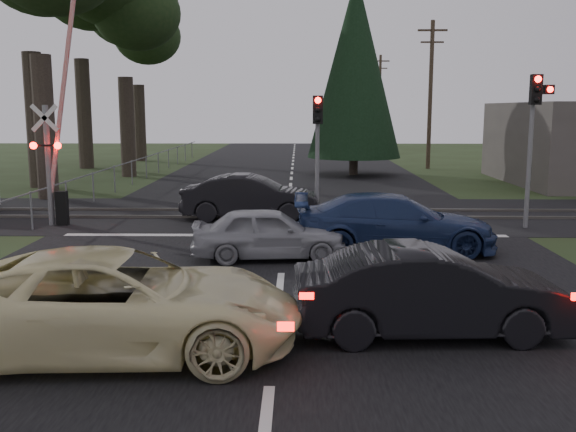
{
  "coord_description": "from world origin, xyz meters",
  "views": [
    {
      "loc": [
        0.38,
        -10.26,
        3.66
      ],
      "look_at": [
        0.15,
        3.92,
        1.3
      ],
      "focal_mm": 40.0,
      "sensor_mm": 36.0,
      "label": 1
    }
  ],
  "objects_px": {
    "traffic_signal_center": "(318,136)",
    "utility_pole_far": "(380,99)",
    "crossing_signal": "(55,161)",
    "utility_pole_mid": "(430,92)",
    "blue_sedan": "(394,223)",
    "dark_hatchback": "(431,292)",
    "cream_coupe": "(115,303)",
    "dark_car_far": "(251,198)",
    "silver_car": "(269,233)",
    "traffic_signal_right": "(535,121)"
  },
  "relations": [
    {
      "from": "traffic_signal_right",
      "to": "utility_pole_mid",
      "type": "height_order",
      "value": "utility_pole_mid"
    },
    {
      "from": "dark_car_far",
      "to": "silver_car",
      "type": "bearing_deg",
      "value": -168.32
    },
    {
      "from": "crossing_signal",
      "to": "traffic_signal_right",
      "type": "height_order",
      "value": "crossing_signal"
    },
    {
      "from": "utility_pole_mid",
      "to": "utility_pole_far",
      "type": "xyz_separation_m",
      "value": [
        0.0,
        25.0,
        0.0
      ]
    },
    {
      "from": "cream_coupe",
      "to": "dark_car_far",
      "type": "xyz_separation_m",
      "value": [
        1.19,
        11.92,
        -0.03
      ]
    },
    {
      "from": "crossing_signal",
      "to": "dark_car_far",
      "type": "xyz_separation_m",
      "value": [
        6.09,
        1.13,
        -1.3
      ]
    },
    {
      "from": "crossing_signal",
      "to": "traffic_signal_right",
      "type": "distance_m",
      "value": 14.88
    },
    {
      "from": "utility_pole_mid",
      "to": "silver_car",
      "type": "height_order",
      "value": "utility_pole_mid"
    },
    {
      "from": "traffic_signal_right",
      "to": "silver_car",
      "type": "bearing_deg",
      "value": -151.76
    },
    {
      "from": "dark_car_far",
      "to": "traffic_signal_right",
      "type": "bearing_deg",
      "value": -96.13
    },
    {
      "from": "traffic_signal_right",
      "to": "dark_hatchback",
      "type": "xyz_separation_m",
      "value": [
        -5.01,
        -9.64,
        -2.58
      ]
    },
    {
      "from": "traffic_signal_right",
      "to": "traffic_signal_center",
      "type": "height_order",
      "value": "traffic_signal_right"
    },
    {
      "from": "traffic_signal_center",
      "to": "utility_pole_far",
      "type": "xyz_separation_m",
      "value": [
        7.5,
        44.32,
        1.92
      ]
    },
    {
      "from": "dark_hatchback",
      "to": "blue_sedan",
      "type": "relative_size",
      "value": 0.86
    },
    {
      "from": "utility_pole_far",
      "to": "cream_coupe",
      "type": "xyz_separation_m",
      "value": [
        -10.87,
        -56.0,
        -3.94
      ]
    },
    {
      "from": "traffic_signal_right",
      "to": "utility_pole_mid",
      "type": "distance_m",
      "value": 20.6
    },
    {
      "from": "utility_pole_far",
      "to": "crossing_signal",
      "type": "bearing_deg",
      "value": -109.23
    },
    {
      "from": "dark_hatchback",
      "to": "utility_pole_mid",
      "type": "bearing_deg",
      "value": -13.95
    },
    {
      "from": "crossing_signal",
      "to": "traffic_signal_center",
      "type": "distance_m",
      "value": 8.36
    },
    {
      "from": "traffic_signal_center",
      "to": "dark_hatchback",
      "type": "height_order",
      "value": "traffic_signal_center"
    },
    {
      "from": "traffic_signal_center",
      "to": "utility_pole_far",
      "type": "height_order",
      "value": "utility_pole_far"
    },
    {
      "from": "silver_car",
      "to": "utility_pole_far",
      "type": "bearing_deg",
      "value": -14.72
    },
    {
      "from": "traffic_signal_center",
      "to": "cream_coupe",
      "type": "relative_size",
      "value": 0.73
    },
    {
      "from": "traffic_signal_right",
      "to": "traffic_signal_center",
      "type": "distance_m",
      "value": 6.68
    },
    {
      "from": "crossing_signal",
      "to": "utility_pole_mid",
      "type": "xyz_separation_m",
      "value": [
        15.77,
        20.21,
        2.67
      ]
    },
    {
      "from": "utility_pole_far",
      "to": "silver_car",
      "type": "distance_m",
      "value": 50.71
    },
    {
      "from": "traffic_signal_center",
      "to": "cream_coupe",
      "type": "xyz_separation_m",
      "value": [
        -3.37,
        -11.68,
        -2.02
      ]
    },
    {
      "from": "dark_hatchback",
      "to": "blue_sedan",
      "type": "height_order",
      "value": "blue_sedan"
    },
    {
      "from": "traffic_signal_right",
      "to": "dark_hatchback",
      "type": "height_order",
      "value": "traffic_signal_right"
    },
    {
      "from": "utility_pole_mid",
      "to": "traffic_signal_right",
      "type": "bearing_deg",
      "value": -92.66
    },
    {
      "from": "crossing_signal",
      "to": "silver_car",
      "type": "height_order",
      "value": "crossing_signal"
    },
    {
      "from": "silver_car",
      "to": "dark_car_far",
      "type": "distance_m",
      "value": 5.74
    },
    {
      "from": "cream_coupe",
      "to": "dark_car_far",
      "type": "bearing_deg",
      "value": -8.96
    },
    {
      "from": "traffic_signal_right",
      "to": "cream_coupe",
      "type": "height_order",
      "value": "traffic_signal_right"
    },
    {
      "from": "utility_pole_far",
      "to": "blue_sedan",
      "type": "height_order",
      "value": "utility_pole_far"
    },
    {
      "from": "traffic_signal_center",
      "to": "utility_pole_far",
      "type": "bearing_deg",
      "value": 80.4
    },
    {
      "from": "crossing_signal",
      "to": "utility_pole_mid",
      "type": "distance_m",
      "value": 25.78
    },
    {
      "from": "utility_pole_far",
      "to": "cream_coupe",
      "type": "bearing_deg",
      "value": -100.99
    },
    {
      "from": "blue_sedan",
      "to": "dark_hatchback",
      "type": "bearing_deg",
      "value": 177.4
    },
    {
      "from": "crossing_signal",
      "to": "cream_coupe",
      "type": "bearing_deg",
      "value": -65.56
    },
    {
      "from": "traffic_signal_right",
      "to": "dark_car_far",
      "type": "xyz_separation_m",
      "value": [
        -8.73,
        1.44,
        -2.56
      ]
    },
    {
      "from": "utility_pole_mid",
      "to": "silver_car",
      "type": "distance_m",
      "value": 26.61
    },
    {
      "from": "utility_pole_far",
      "to": "silver_car",
      "type": "bearing_deg",
      "value": -100.08
    },
    {
      "from": "silver_car",
      "to": "crossing_signal",
      "type": "bearing_deg",
      "value": 52.08
    },
    {
      "from": "cream_coupe",
      "to": "dark_hatchback",
      "type": "distance_m",
      "value": 4.98
    },
    {
      "from": "dark_hatchback",
      "to": "traffic_signal_center",
      "type": "bearing_deg",
      "value": 5.28
    },
    {
      "from": "traffic_signal_center",
      "to": "silver_car",
      "type": "height_order",
      "value": "traffic_signal_center"
    },
    {
      "from": "cream_coupe",
      "to": "blue_sedan",
      "type": "bearing_deg",
      "value": -39.77
    },
    {
      "from": "cream_coupe",
      "to": "blue_sedan",
      "type": "distance_m",
      "value": 8.81
    },
    {
      "from": "crossing_signal",
      "to": "silver_car",
      "type": "bearing_deg",
      "value": -33.28
    }
  ]
}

